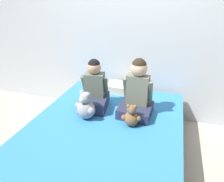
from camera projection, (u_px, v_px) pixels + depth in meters
The scene contains 8 objects.
ground_plane at pixel (106, 155), 2.33m from camera, with size 14.00×14.00×0.00m, color #B2A899.
wall_behind_bed at pixel (131, 31), 2.70m from camera, with size 8.00×0.06×2.50m.
bed at pixel (106, 140), 2.23m from camera, with size 1.60×1.96×0.45m.
child_on_left at pixel (94, 90), 2.37m from camera, with size 0.37×0.43×0.59m.
child_on_right at pixel (137, 92), 2.21m from camera, with size 0.38×0.38×0.65m.
teddy_bear_held_by_left_child at pixel (86, 107), 2.18m from camera, with size 0.26×0.21×0.33m.
teddy_bear_held_by_right_child at pixel (131, 117), 2.06m from camera, with size 0.20×0.16×0.25m.
pillow_at_headboard at pixel (125, 88), 2.81m from camera, with size 0.49×0.27×0.11m.
Camera 1 is at (0.60, -1.66, 1.69)m, focal length 32.00 mm.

